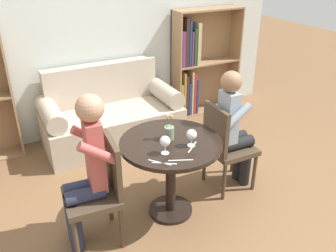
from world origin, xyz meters
The scene contains 16 objects.
ground_plane centered at (0.00, 0.00, 0.00)m, with size 16.00×16.00×0.00m, color brown.
back_wall centered at (0.00, 1.97, 1.35)m, with size 5.20×0.05×2.70m.
round_table centered at (0.00, 0.00, 0.57)m, with size 0.87×0.87×0.74m.
couch centered at (0.00, 1.55, 0.31)m, with size 1.64×0.80×0.92m.
bookshelf_right centered at (1.39, 1.82, 0.70)m, with size 1.00×0.28×1.47m.
chair_left centered at (-0.64, -0.02, 0.49)m, with size 0.46×0.46×0.90m.
chair_right centered at (0.64, 0.09, 0.49)m, with size 0.43×0.43×0.90m.
person_left centered at (-0.73, -0.01, 0.68)m, with size 0.44×0.36×1.28m.
person_right centered at (0.73, 0.09, 0.64)m, with size 0.43×0.35×1.22m.
wine_glass_left centered at (-0.13, -0.15, 0.84)m, with size 0.09×0.09×0.15m.
wine_glass_right centered at (0.11, -0.14, 0.83)m, with size 0.09×0.09×0.15m.
flower_vase centered at (0.01, 0.04, 0.82)m, with size 0.09×0.09×0.24m.
knife_left_setting centered at (0.11, -0.17, 0.74)m, with size 0.15×0.13×0.00m.
fork_left_setting centered at (-0.08, -0.30, 0.74)m, with size 0.18×0.09×0.00m.
knife_right_setting centered at (-0.21, -0.28, 0.74)m, with size 0.16×0.12×0.00m.
fork_right_setting centered at (-0.23, -0.25, 0.74)m, with size 0.13×0.16×0.00m.
Camera 1 is at (-1.24, -2.28, 2.18)m, focal length 38.00 mm.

